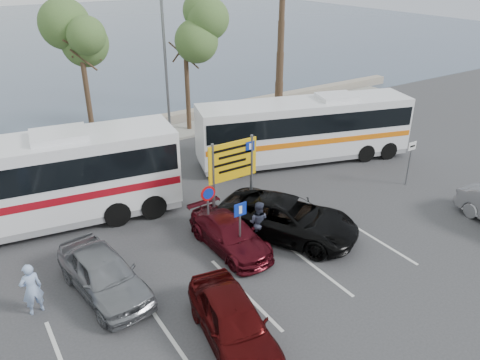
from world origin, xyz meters
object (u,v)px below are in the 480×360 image
street_lamp_right (166,61)px  car_silver_a (104,274)px  suv_black (288,218)px  car_maroon (230,234)px  coach_bus_right (304,132)px  direction_sign (233,167)px  car_red (233,321)px  pedestrian_near (31,289)px  coach_bus_left (16,189)px  pedestrian_far (258,222)px

street_lamp_right → car_silver_a: size_ratio=1.83×
suv_black → car_maroon: bearing=139.4°
coach_bus_right → car_silver_a: coach_bus_right is taller
car_maroon → direction_sign: bearing=52.7°
direction_sign → car_red: 7.03m
pedestrian_near → car_maroon: bearing=169.5°
coach_bus_right → car_maroon: size_ratio=2.80×
street_lamp_right → suv_black: 13.08m
direction_sign → car_red: (-3.61, -5.79, -1.71)m
coach_bus_left → suv_black: (8.69, -6.08, -1.05)m
pedestrian_near → coach_bus_right: bearing=-170.4°
car_silver_a → pedestrian_far: pedestrian_far is taller
coach_bus_left → suv_black: bearing=-35.0°
street_lamp_right → coach_bus_left: 11.79m
coach_bus_left → car_red: 10.52m
street_lamp_right → coach_bus_left: (-9.50, -6.40, -2.78)m
car_silver_a → suv_black: 7.21m
suv_black → pedestrian_near: size_ratio=3.09×
pedestrian_near → pedestrian_far: bearing=168.5°
car_silver_a → car_red: 4.74m
car_red → suv_black: bearing=47.0°
coach_bus_left → car_silver_a: 5.92m
suv_black → direction_sign: bearing=89.1°
car_silver_a → suv_black: size_ratio=0.80×
coach_bus_left → car_silver_a: size_ratio=2.93×
coach_bus_right → pedestrian_far: coach_bus_right is taller
direction_sign → suv_black: bearing=-61.1°
coach_bus_right → car_red: bearing=-138.0°
street_lamp_right → car_red: (-5.61, -16.11, -3.88)m
street_lamp_right → coach_bus_right: bearing=-57.3°
coach_bus_left → pedestrian_far: (7.44, -5.82, -0.96)m
coach_bus_left → pedestrian_far: 9.50m
direction_sign → pedestrian_near: bearing=-169.9°
coach_bus_left → car_maroon: (6.29, -5.62, -1.22)m
coach_bus_right → suv_black: coach_bus_right is taller
car_silver_a → suv_black: suv_black is taller
coach_bus_right → car_maroon: coach_bus_right is taller
coach_bus_left → car_red: bearing=-68.2°
street_lamp_right → pedestrian_far: (-2.06, -12.21, -3.74)m
direction_sign → coach_bus_left: (-7.50, 3.92, -0.61)m
direction_sign → coach_bus_right: (6.50, 3.30, -0.80)m
pedestrian_near → pedestrian_far: pedestrian_near is taller
coach_bus_left → direction_sign: bearing=-27.6°
coach_bus_right → pedestrian_far: size_ratio=6.70×
direction_sign → car_silver_a: 6.47m
car_red → pedestrian_near: pedestrian_near is taller
pedestrian_far → direction_sign: bearing=-46.4°
coach_bus_right → street_lamp_right: bearing=122.7°
coach_bus_left → coach_bus_right: (14.00, -0.62, -0.19)m
direction_sign → car_red: direction_sign is taller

